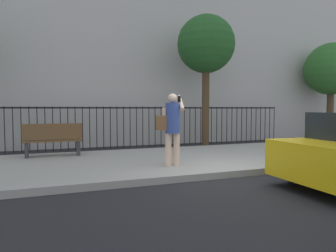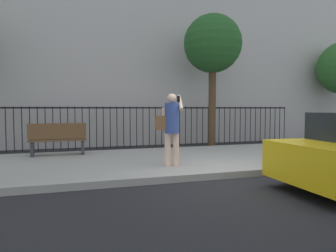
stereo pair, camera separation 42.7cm
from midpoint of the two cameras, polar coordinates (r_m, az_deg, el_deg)
ground_plane at (r=6.99m, az=10.50°, el=-9.41°), size 60.00×60.00×0.00m
sidewalk at (r=8.89m, az=3.06°, el=-6.13°), size 28.00×4.40×0.15m
building_facade at (r=15.55m, az=-7.08°, el=21.69°), size 28.00×4.00×12.89m
iron_fence at (r=12.26m, az=-3.98°, el=0.91°), size 12.03×0.04×1.60m
pedestrian_on_phone at (r=7.32m, az=-1.03°, el=0.38°), size 0.70×0.51×1.73m
street_bench at (r=9.47m, az=-21.76°, el=-2.28°), size 1.60×0.45×0.95m
street_tree_mid at (r=12.25m, az=6.03°, el=14.61°), size 2.21×2.21×5.10m
street_tree_far at (r=16.78m, az=27.36°, el=9.26°), size 2.47×2.47×4.65m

